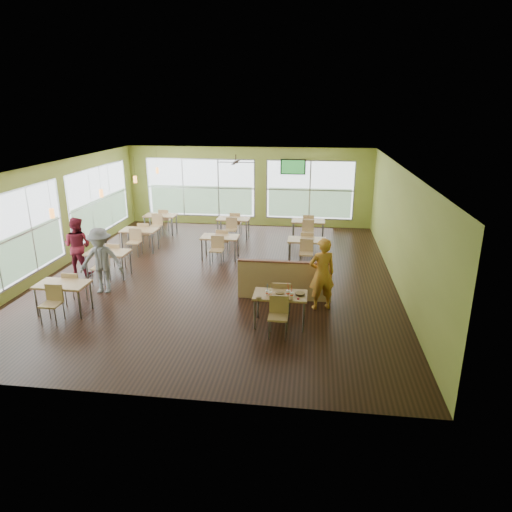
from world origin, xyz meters
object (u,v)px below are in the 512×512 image
at_px(half_wall_divider, 284,280).
at_px(main_table, 280,299).
at_px(food_basket, 300,294).
at_px(man_plaid, 322,274).

bearing_deg(half_wall_divider, main_table, -90.00).
bearing_deg(food_basket, half_wall_divider, 106.89).
bearing_deg(food_basket, man_plaid, 64.17).
bearing_deg(man_plaid, half_wall_divider, -44.13).
xyz_separation_m(main_table, food_basket, (0.44, 0.01, 0.15)).
xyz_separation_m(half_wall_divider, man_plaid, (0.93, -0.43, 0.38)).
bearing_deg(half_wall_divider, food_basket, -73.11).
xyz_separation_m(half_wall_divider, food_basket, (0.44, -1.44, 0.26)).
bearing_deg(half_wall_divider, man_plaid, -24.85).
relative_size(main_table, food_basket, 6.54).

